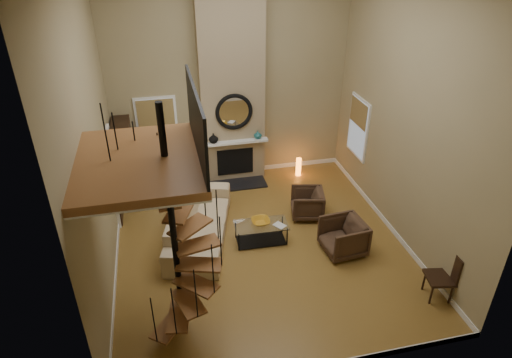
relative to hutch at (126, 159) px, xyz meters
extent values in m
cube|color=#A97E36|center=(2.75, -2.82, -0.95)|extent=(6.00, 6.50, 0.01)
cube|color=tan|center=(2.75, 0.43, 1.80)|extent=(6.00, 0.02, 5.50)
cube|color=tan|center=(2.75, -6.07, 1.80)|extent=(6.00, 0.02, 5.50)
cube|color=tan|center=(-0.25, -2.82, 1.80)|extent=(0.02, 6.50, 5.50)
cube|color=tan|center=(5.75, -2.82, 1.80)|extent=(0.02, 6.50, 5.50)
cube|color=white|center=(2.75, 0.42, -0.89)|extent=(6.00, 0.02, 0.12)
cube|color=white|center=(-0.24, -2.82, -0.89)|extent=(0.02, 6.50, 0.12)
cube|color=white|center=(5.74, -2.82, -0.89)|extent=(0.02, 6.50, 0.12)
cube|color=#988463|center=(2.75, 0.24, 1.80)|extent=(1.60, 0.38, 5.50)
cube|color=black|center=(2.75, -0.25, -0.93)|extent=(1.50, 0.60, 0.04)
cube|color=black|center=(2.75, 0.04, -0.40)|extent=(0.95, 0.02, 0.72)
cube|color=white|center=(2.75, -0.04, 0.20)|extent=(1.70, 0.18, 0.06)
torus|color=black|center=(2.75, 0.02, 1.00)|extent=(0.94, 0.10, 0.94)
cylinder|color=white|center=(2.75, 0.03, 1.00)|extent=(0.80, 0.01, 0.80)
imported|color=black|center=(2.20, 0.00, 0.35)|extent=(0.24, 0.24, 0.25)
imported|color=#1B5B5F|center=(3.35, 0.00, 0.33)|extent=(0.20, 0.20, 0.21)
cube|color=white|center=(0.85, 0.41, 0.65)|extent=(1.02, 0.04, 1.52)
cube|color=#8C9EB2|center=(0.85, 0.38, 0.65)|extent=(0.90, 0.01, 1.40)
cube|color=#9E8046|center=(0.85, 0.37, 0.86)|extent=(0.90, 0.01, 0.98)
cube|color=white|center=(5.73, -0.82, 0.65)|extent=(0.04, 1.02, 1.52)
cube|color=#8C9EB2|center=(5.70, -0.82, 0.65)|extent=(0.01, 0.90, 1.40)
cube|color=#9E8046|center=(5.69, -0.82, 1.03)|extent=(0.01, 0.90, 0.63)
cube|color=white|center=(-0.22, -1.02, 0.10)|extent=(0.06, 1.05, 2.16)
cube|color=black|center=(-0.19, -1.02, 0.07)|extent=(0.05, 0.90, 2.05)
cube|color=#8C9EB2|center=(-0.16, -1.02, 0.50)|extent=(0.01, 0.60, 0.90)
cube|color=brown|center=(0.60, -4.62, 2.23)|extent=(1.70, 2.20, 0.12)
cube|color=white|center=(0.60, -4.62, 2.16)|extent=(1.70, 2.20, 0.03)
cube|color=black|center=(1.42, -4.62, 2.76)|extent=(0.04, 2.20, 0.94)
cylinder|color=black|center=(0.95, -4.62, 1.06)|extent=(0.10, 0.10, 4.02)
cube|color=brown|center=(0.73, -4.91, -0.69)|extent=(0.71, 0.78, 0.04)
cylinder|color=black|center=(0.51, -5.19, -0.22)|extent=(0.02, 0.02, 0.94)
cube|color=brown|center=(0.89, -4.98, -0.43)|extent=(0.46, 0.77, 0.04)
cylinder|color=black|center=(0.82, -5.33, 0.04)|extent=(0.02, 0.02, 0.94)
cube|color=brown|center=(1.06, -4.97, -0.17)|extent=(0.55, 0.79, 0.04)
cylinder|color=black|center=(1.17, -5.31, 0.30)|extent=(0.02, 0.02, 0.94)
cube|color=brown|center=(1.21, -4.87, 0.09)|extent=(0.75, 0.74, 0.04)
cylinder|color=black|center=(1.47, -5.12, 0.56)|extent=(0.02, 0.02, 0.94)
cube|color=brown|center=(1.30, -4.72, 0.35)|extent=(0.79, 0.53, 0.04)
cylinder|color=black|center=(1.64, -4.82, 0.82)|extent=(0.02, 0.02, 0.94)
cube|color=brown|center=(1.30, -4.55, 0.61)|extent=(0.77, 0.48, 0.04)
cylinder|color=black|center=(1.65, -4.47, 1.08)|extent=(0.02, 0.02, 0.94)
cube|color=brown|center=(1.22, -4.39, 0.87)|extent=(0.77, 0.72, 0.04)
cylinder|color=black|center=(1.50, -4.16, 1.34)|extent=(0.02, 0.02, 0.94)
cube|color=brown|center=(1.08, -4.29, 1.13)|extent=(0.58, 0.79, 0.04)
cylinder|color=black|center=(1.22, -3.96, 1.60)|extent=(0.02, 0.02, 0.94)
cube|color=brown|center=(0.91, -4.27, 1.39)|extent=(0.41, 0.75, 0.04)
cylinder|color=black|center=(0.87, -3.91, 1.86)|extent=(0.02, 0.02, 0.94)
cube|color=brown|center=(0.75, -4.33, 1.65)|extent=(0.68, 0.79, 0.04)
cylinder|color=black|center=(0.55, -4.03, 2.12)|extent=(0.02, 0.02, 0.94)
cube|color=brown|center=(0.63, -4.45, 1.91)|extent=(0.80, 0.64, 0.04)
cylinder|color=black|center=(0.31, -4.29, 2.38)|extent=(0.02, 0.02, 0.94)
cube|color=brown|center=(0.59, -4.62, 2.17)|extent=(0.72, 0.34, 0.04)
cylinder|color=black|center=(0.23, -4.62, 2.64)|extent=(0.02, 0.02, 0.94)
cube|color=black|center=(0.00, 0.00, 0.00)|extent=(0.42, 0.90, 2.01)
imported|color=#CBB48D|center=(1.52, -2.23, -0.55)|extent=(1.79, 3.04, 0.83)
imported|color=#462F20|center=(4.13, -2.04, -0.60)|extent=(0.88, 0.86, 0.67)
imported|color=#462F20|center=(4.46, -3.41, -0.60)|extent=(0.91, 0.89, 0.76)
cube|color=silver|center=(2.79, -2.74, -0.51)|extent=(1.16, 0.61, 0.02)
cube|color=black|center=(2.79, -2.74, -0.92)|extent=(1.06, 0.51, 0.01)
cylinder|color=black|center=(2.26, -2.94, -0.73)|extent=(0.03, 0.03, 0.42)
cylinder|color=black|center=(3.30, -2.98, -0.73)|extent=(0.03, 0.03, 0.42)
cylinder|color=black|center=(2.28, -2.50, -0.73)|extent=(0.03, 0.03, 0.42)
cylinder|color=black|center=(3.32, -2.54, -0.73)|extent=(0.03, 0.03, 0.42)
imported|color=gold|center=(2.79, -2.69, -0.45)|extent=(0.40, 0.40, 0.10)
imported|color=gray|center=(3.14, -2.89, -0.49)|extent=(0.29, 0.31, 0.02)
cylinder|color=black|center=(1.74, -0.83, -0.93)|extent=(0.35, 0.35, 0.03)
cylinder|color=black|center=(1.74, -0.83, -0.15)|extent=(0.04, 0.04, 1.49)
cylinder|color=#F2E5C6|center=(1.74, -0.83, 0.60)|extent=(0.39, 0.39, 0.31)
cylinder|color=orange|center=(4.47, -0.09, -0.70)|extent=(0.14, 0.14, 0.52)
cube|color=black|center=(5.57, -5.05, -0.51)|extent=(0.56, 0.56, 0.05)
cube|color=black|center=(5.77, -5.09, -0.25)|extent=(0.13, 0.45, 0.56)
cylinder|color=black|center=(5.36, -5.19, -0.74)|extent=(0.05, 0.05, 0.45)
cylinder|color=black|center=(5.71, -5.26, -0.74)|extent=(0.05, 0.05, 0.45)
cylinder|color=black|center=(5.43, -4.84, -0.74)|extent=(0.05, 0.05, 0.45)
cylinder|color=black|center=(5.78, -4.91, -0.74)|extent=(0.05, 0.05, 0.45)
camera|label=1|loc=(0.95, -10.29, 5.09)|focal=31.44mm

